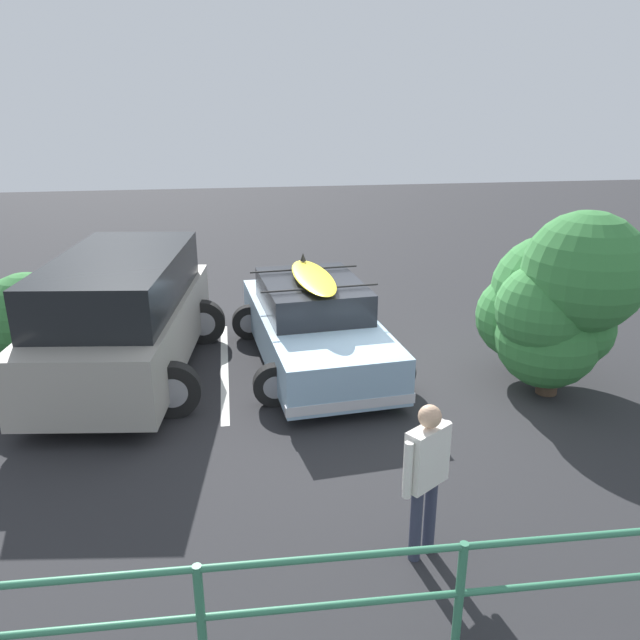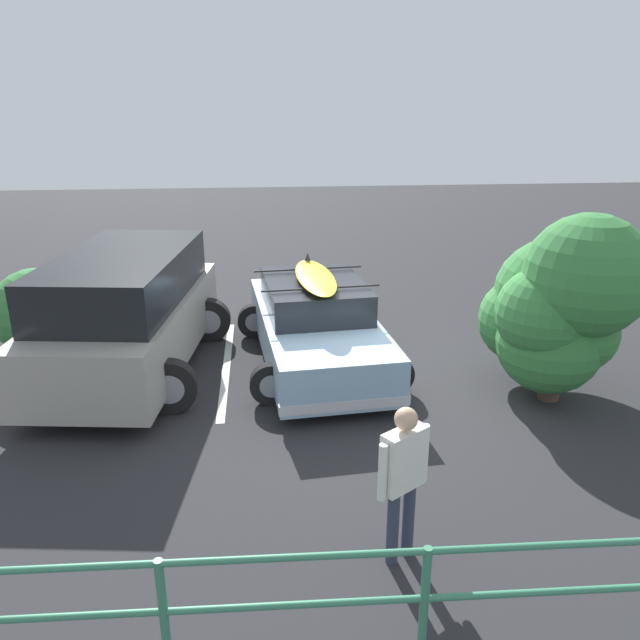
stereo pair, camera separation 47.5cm
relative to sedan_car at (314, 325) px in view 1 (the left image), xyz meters
name	(u,v)px [view 1 (the left image)]	position (x,y,z in m)	size (l,w,h in m)	color
ground_plane	(358,380)	(-0.57, 0.80, -0.65)	(44.00, 44.00, 0.02)	#28282B
parking_stripe	(224,367)	(1.47, 0.04, -0.64)	(3.86, 0.12, 0.00)	silver
sedan_car	(314,325)	(0.00, 0.00, 0.00)	(2.63, 4.46, 1.63)	#8CADC6
suv_car	(124,315)	(2.94, 0.08, 0.34)	(3.02, 4.81, 1.92)	#9E998E
person_bystander	(426,468)	(-0.37, 4.71, 0.31)	(0.52, 0.40, 1.58)	#33384C
railing_fence	(583,569)	(-1.27, 5.86, 0.05)	(9.77, 0.35, 1.03)	#387F5B
bush_near_left	(554,303)	(-3.26, 1.50, 0.70)	(1.96, 2.46, 2.73)	#4C3828
bush_near_right	(35,314)	(4.46, -0.72, 0.17)	(1.58, 1.72, 1.54)	#4C3828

